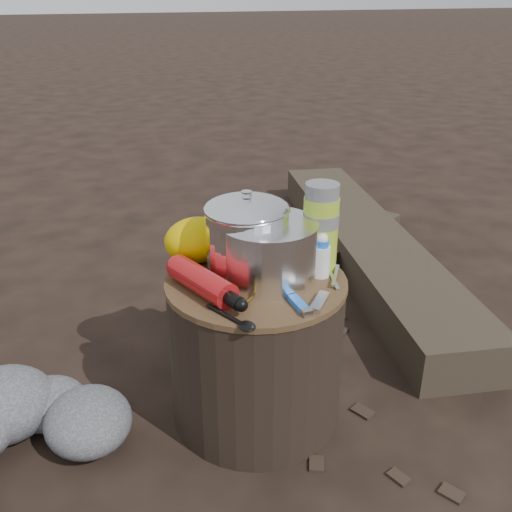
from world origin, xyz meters
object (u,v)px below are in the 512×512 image
object	(u,v)px
log_main	(367,246)
stump	(256,349)
fuel_bottle	(202,281)
camping_pot	(247,236)
thermos	(320,227)
travel_mug	(264,232)

from	to	relation	value
log_main	stump	bearing A→B (deg)	-125.49
fuel_bottle	camping_pot	bearing A→B (deg)	5.19
stump	fuel_bottle	world-z (taller)	fuel_bottle
stump	log_main	distance (m)	1.08
log_main	thermos	distance (m)	1.05
thermos	travel_mug	world-z (taller)	thermos
stump	fuel_bottle	xyz separation A→B (m)	(-0.14, -0.02, 0.24)
fuel_bottle	log_main	bearing A→B (deg)	19.54
fuel_bottle	thermos	size ratio (longest dim) A/B	1.18
log_main	camping_pot	size ratio (longest dim) A/B	8.71
log_main	fuel_bottle	distance (m)	1.25
fuel_bottle	travel_mug	size ratio (longest dim) A/B	2.46
fuel_bottle	travel_mug	xyz separation A→B (m)	(0.23, 0.18, 0.02)
stump	fuel_bottle	size ratio (longest dim) A/B	1.71
log_main	thermos	world-z (taller)	thermos
stump	fuel_bottle	bearing A→B (deg)	-172.01
log_main	fuel_bottle	world-z (taller)	fuel_bottle
camping_pot	fuel_bottle	world-z (taller)	camping_pot
travel_mug	thermos	bearing A→B (deg)	-58.62
thermos	stump	bearing A→B (deg)	-178.34
fuel_bottle	travel_mug	bearing A→B (deg)	18.72
log_main	thermos	xyz separation A→B (m)	(-0.62, -0.72, 0.45)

